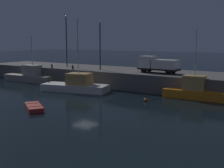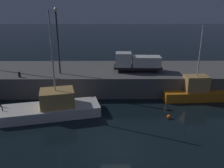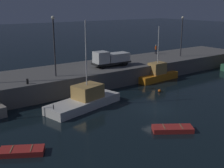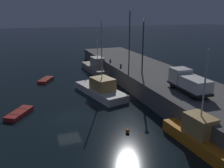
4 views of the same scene
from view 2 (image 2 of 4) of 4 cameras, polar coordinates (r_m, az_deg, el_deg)
The scene contains 8 objects.
ground_plane at distance 18.02m, azimuth 1.07°, elevation -15.94°, with size 320.00×320.00×0.00m, color black.
pier_quay at distance 30.99m, azimuth 0.37°, elevation 1.67°, with size 66.18×9.69×2.51m.
fishing_trawler_red at distance 28.20m, azimuth 20.39°, elevation -1.73°, with size 7.77×2.68×8.56m.
fishing_boat_white at distance 23.34m, azimuth -14.77°, elevation -5.60°, with size 10.09×5.33×10.14m.
mooring_buoy_near at distance 22.89m, azimuth 14.23°, elevation -8.01°, with size 0.41×0.41×0.41m, color orange.
lamp_post_east at distance 28.19m, azimuth -13.65°, elevation 11.70°, with size 0.44×0.44×7.90m.
utility_truck at distance 29.19m, azimuth 6.30°, elevation 5.61°, with size 6.23×2.30×2.43m.
bollard_west at distance 28.81m, azimuth -22.41°, elevation 2.23°, with size 0.28×0.28×0.64m, color black.
Camera 2 is at (-0.45, -14.88, 10.15)m, focal length 36.08 mm.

